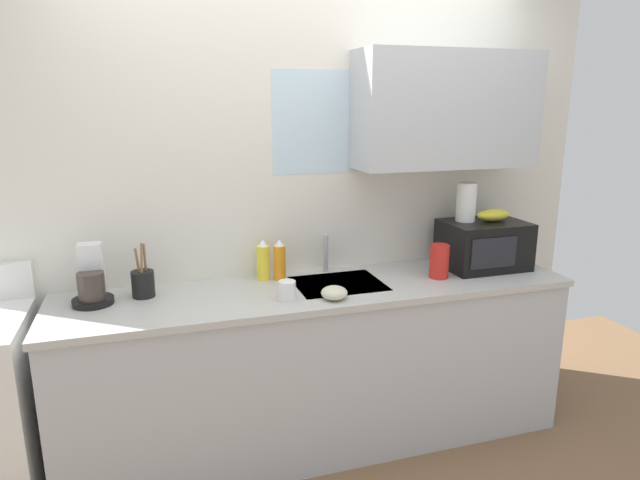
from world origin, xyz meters
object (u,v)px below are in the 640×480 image
at_px(paper_towel_roll, 466,202).
at_px(utensil_crock, 143,283).
at_px(mug_white, 287,291).
at_px(banana_bunch, 493,215).
at_px(dish_soap_bottle_orange, 280,261).
at_px(dish_soap_bottle_yellow, 263,261).
at_px(microwave, 483,245).
at_px(coffee_maker, 92,281).
at_px(cereal_canister, 439,261).
at_px(small_bowl, 334,293).

xyz_separation_m(paper_towel_roll, utensil_crock, (-1.78, 0.02, -0.31)).
bearing_deg(mug_white, banana_bunch, 8.54).
bearing_deg(dish_soap_bottle_orange, dish_soap_bottle_yellow, 160.42).
relative_size(microwave, mug_white, 4.84).
height_order(dish_soap_bottle_orange, mug_white, dish_soap_bottle_orange).
bearing_deg(dish_soap_bottle_yellow, coffee_maker, -173.25).
relative_size(dish_soap_bottle_orange, utensil_crock, 0.81).
bearing_deg(utensil_crock, cereal_canister, -6.30).
height_order(microwave, coffee_maker, coffee_maker).
xyz_separation_m(paper_towel_roll, mug_white, (-1.11, -0.24, -0.33)).
bearing_deg(paper_towel_roll, dish_soap_bottle_yellow, 174.63).
bearing_deg(banana_bunch, dish_soap_bottle_orange, 173.99).
bearing_deg(small_bowl, coffee_maker, 164.52).
xyz_separation_m(paper_towel_roll, dish_soap_bottle_orange, (-1.07, 0.08, -0.28)).
xyz_separation_m(banana_bunch, dish_soap_bottle_yellow, (-1.31, 0.16, -0.20)).
distance_m(dish_soap_bottle_orange, utensil_crock, 0.71).
relative_size(banana_bunch, mug_white, 2.11).
bearing_deg(coffee_maker, small_bowl, -15.48).
height_order(mug_white, small_bowl, mug_white).
distance_m(paper_towel_roll, utensil_crock, 1.80).
xyz_separation_m(banana_bunch, cereal_canister, (-0.39, -0.10, -0.21)).
xyz_separation_m(cereal_canister, mug_white, (-0.87, -0.09, -0.04)).
bearing_deg(banana_bunch, small_bowl, -166.54).
xyz_separation_m(mug_white, small_bowl, (0.22, -0.06, -0.02)).
xyz_separation_m(banana_bunch, dish_soap_bottle_orange, (-1.22, 0.13, -0.20)).
bearing_deg(small_bowl, dish_soap_bottle_orange, 115.40).
xyz_separation_m(cereal_canister, utensil_crock, (-1.54, 0.17, -0.02)).
xyz_separation_m(paper_towel_roll, dish_soap_bottle_yellow, (-1.16, 0.11, -0.28)).
distance_m(microwave, small_bowl, 1.03).
distance_m(paper_towel_roll, dish_soap_bottle_orange, 1.11).
height_order(dish_soap_bottle_yellow, utensil_crock, utensil_crock).
distance_m(coffee_maker, cereal_canister, 1.78).
xyz_separation_m(banana_bunch, mug_white, (-1.26, -0.19, -0.26)).
bearing_deg(banana_bunch, coffee_maker, 178.45).
bearing_deg(dish_soap_bottle_orange, utensil_crock, -175.18).
relative_size(utensil_crock, small_bowl, 2.12).
height_order(paper_towel_roll, dish_soap_bottle_yellow, paper_towel_roll).
relative_size(microwave, small_bowl, 3.54).
height_order(paper_towel_roll, utensil_crock, paper_towel_roll).
bearing_deg(paper_towel_roll, coffee_maker, 179.76).
bearing_deg(utensil_crock, mug_white, -21.39).
bearing_deg(coffee_maker, paper_towel_roll, -0.24).
relative_size(banana_bunch, dish_soap_bottle_orange, 0.89).
relative_size(paper_towel_roll, dish_soap_bottle_yellow, 0.99).
height_order(coffee_maker, utensil_crock, coffee_maker).
bearing_deg(mug_white, utensil_crock, 158.61).
height_order(cereal_canister, mug_white, cereal_canister).
relative_size(microwave, paper_towel_roll, 2.09).
xyz_separation_m(microwave, mug_white, (-1.21, -0.19, -0.09)).
height_order(cereal_canister, utensil_crock, utensil_crock).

